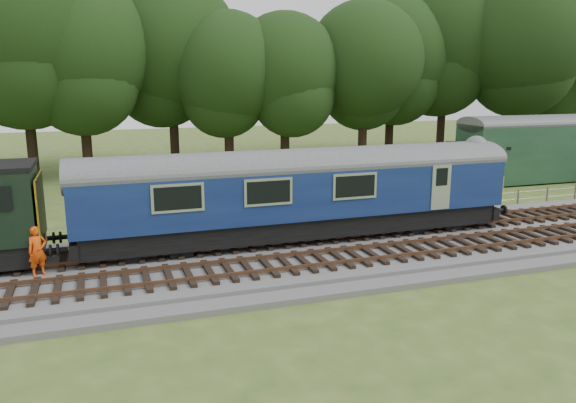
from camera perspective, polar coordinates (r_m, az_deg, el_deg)
name	(u,v)px	position (r m, az deg, el deg)	size (l,w,h in m)	color
ground	(354,252)	(23.22, 6.77, -5.12)	(120.00, 120.00, 0.00)	#3A561F
ballast	(355,248)	(23.16, 6.78, -4.71)	(70.00, 7.00, 0.35)	#4C4C4F
track_north	(341,233)	(24.31, 5.38, -3.25)	(67.20, 2.40, 0.21)	black
track_south	(373,254)	(21.73, 8.61, -5.27)	(67.20, 2.40, 0.21)	black
fence	(314,225)	(27.18, 2.70, -2.42)	(64.00, 0.12, 1.00)	#6B6054
tree_line	(232,170)	(43.58, -5.74, 3.23)	(70.00, 8.00, 18.00)	black
dmu_railcar	(301,186)	(23.12, 1.29, 1.56)	(18.05, 2.86, 3.88)	black
worker	(37,251)	(20.99, -24.11, -4.60)	(0.64, 0.42, 1.74)	#FF500D
parked_coach	(575,144)	(43.96, 27.10, 5.26)	(17.33, 3.38, 4.41)	#183521
shed	(476,164)	(39.56, 18.54, 3.67)	(4.13, 4.13, 2.67)	#183521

